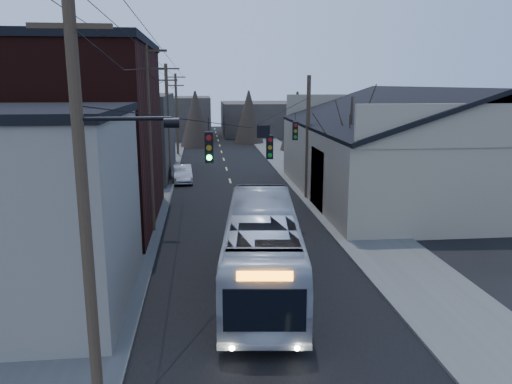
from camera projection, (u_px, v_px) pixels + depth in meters
road_surface at (231, 186)px, 39.50m from camera, size 9.00×110.00×0.02m
sidewalk_left at (148, 187)px, 38.81m from camera, size 4.00×110.00×0.12m
sidewalk_right at (312, 183)px, 40.17m from camera, size 4.00×110.00×0.12m
building_clapboard at (9, 214)px, 17.41m from camera, size 8.00×8.00×7.00m
building_brick at (61, 138)px, 27.67m from camera, size 10.00×12.00×10.00m
building_left_far at (119, 135)px, 43.58m from camera, size 9.00×14.00×7.00m
warehouse at (418, 159)px, 35.42m from camera, size 16.16×20.60×7.73m
building_far_left at (176, 118)px, 72.22m from camera, size 10.00×12.00×6.00m
building_far_right at (261, 118)px, 78.54m from camera, size 12.00×14.00×5.00m
bare_tree at (350, 158)px, 29.70m from camera, size 0.40×0.40×7.20m
utility_lines at (188, 131)px, 32.42m from camera, size 11.24×45.28×10.50m
bus at (262, 247)px, 19.79m from camera, size 3.99×11.96×3.27m
parked_car at (183, 174)px, 40.90m from camera, size 1.77×4.27×1.37m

